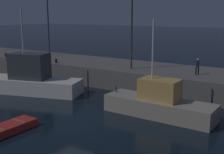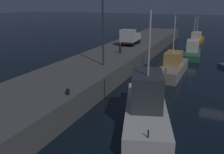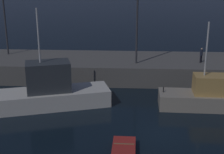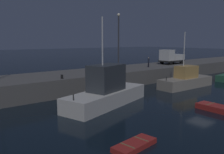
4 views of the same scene
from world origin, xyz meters
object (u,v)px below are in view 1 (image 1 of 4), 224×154
bollard_central (6,55)px  bollard_west (56,61)px  rowboat_blue_far (9,128)px  dockworker (197,65)px  fishing_boat_orange (31,79)px  lamp_post_central (132,25)px  fishing_trawler_green (159,103)px  lamp_post_east (48,22)px

bollard_central → bollard_west: bearing=-1.0°
rowboat_blue_far → dockworker: 18.03m
fishing_boat_orange → bollard_west: 6.18m
lamp_post_central → bollard_central: (-18.90, -1.25, -4.39)m
fishing_trawler_green → bollard_west: 16.76m
fishing_trawler_green → fishing_boat_orange: bearing=-178.3°
rowboat_blue_far → bollard_west: bollard_west is taller
bollard_west → lamp_post_east: bearing=140.6°
lamp_post_east → bollard_central: (-3.86, -4.40, -4.43)m
bollard_central → lamp_post_central: bearing=3.8°
lamp_post_east → lamp_post_central: size_ratio=1.01×
fishing_boat_orange → bollard_central: fishing_boat_orange is taller
lamp_post_central → bollard_central: lamp_post_central is taller
fishing_trawler_green → rowboat_blue_far: (-7.29, -8.52, -0.77)m
fishing_boat_orange → lamp_post_central: bearing=43.5°
lamp_post_east → bollard_west: (5.55, -4.56, -4.46)m
fishing_trawler_green → bollard_west: bearing=161.2°
fishing_boat_orange → fishing_trawler_green: (13.92, 0.42, -0.35)m
fishing_boat_orange → rowboat_blue_far: 10.53m
fishing_boat_orange → bollard_central: (-11.31, 5.96, 0.99)m
bollard_west → bollard_central: bollard_central is taller
rowboat_blue_far → bollard_central: bearing=141.9°
lamp_post_central → bollard_central: size_ratio=15.22×
rowboat_blue_far → bollard_central: size_ratio=7.54×
bollard_west → bollard_central: bearing=179.0°
fishing_boat_orange → rowboat_blue_far: (6.63, -8.10, -1.12)m
lamp_post_east → lamp_post_central: 15.37m
lamp_post_east → dockworker: lamp_post_east is taller
fishing_boat_orange → lamp_post_east: bearing=125.7°
lamp_post_central → bollard_central: bearing=-176.2°
fishing_boat_orange → rowboat_blue_far: size_ratio=2.72×
lamp_post_central → bollard_west: size_ratio=17.26×
lamp_post_east → fishing_trawler_green: bearing=-25.0°
bollard_west → lamp_post_central: bearing=8.5°
rowboat_blue_far → lamp_post_central: (0.96, 15.32, 6.50)m
fishing_boat_orange → bollard_central: 12.82m
dockworker → bollard_west: bearing=-172.8°
rowboat_blue_far → dockworker: (7.87, 15.98, 2.75)m
fishing_trawler_green → dockworker: 7.74m
dockworker → bollard_west: 16.55m
fishing_trawler_green → dockworker: bearing=85.5°
rowboat_blue_far → lamp_post_east: bearing=127.3°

